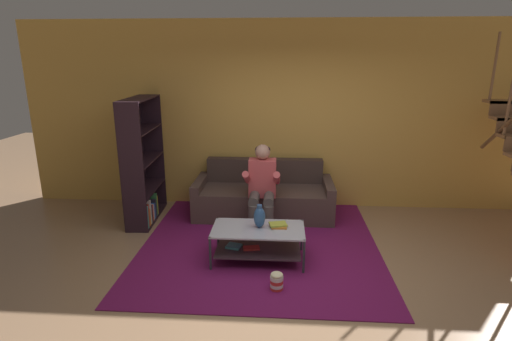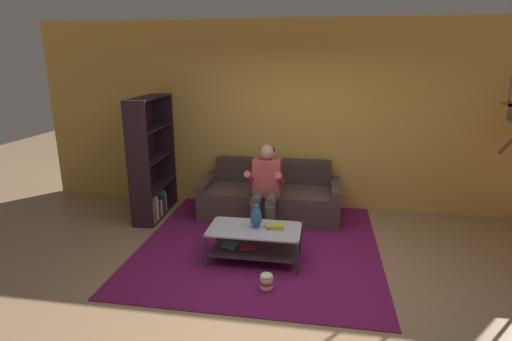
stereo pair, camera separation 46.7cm
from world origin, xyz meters
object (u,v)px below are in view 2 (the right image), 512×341
at_px(person_seated_center, 266,184).
at_px(book_stack, 275,226).
at_px(couch, 270,197).
at_px(bookshelf, 149,172).
at_px(coffee_table, 254,239).
at_px(popcorn_tub, 266,282).
at_px(vase, 256,217).

relative_size(person_seated_center, book_stack, 5.22).
distance_m(couch, bookshelf, 1.86).
distance_m(coffee_table, popcorn_tub, 0.69).
bearing_deg(coffee_table, couch, 89.84).
distance_m(couch, person_seated_center, 0.63).
distance_m(vase, book_stack, 0.25).
bearing_deg(popcorn_tub, person_seated_center, 98.60).
relative_size(couch, book_stack, 9.09).
xyz_separation_m(coffee_table, bookshelf, (-1.78, 1.15, 0.41)).
height_order(person_seated_center, popcorn_tub, person_seated_center).
height_order(couch, popcorn_tub, couch).
bearing_deg(person_seated_center, popcorn_tub, -81.40).
bearing_deg(book_stack, bookshelf, 151.62).
height_order(couch, book_stack, couch).
bearing_deg(vase, bookshelf, 148.31).
bearing_deg(couch, person_seated_center, -90.00).
bearing_deg(couch, coffee_table, -90.16).
bearing_deg(book_stack, popcorn_tub, -90.43).
bearing_deg(vase, book_stack, 4.71).
relative_size(bookshelf, popcorn_tub, 9.07).
bearing_deg(vase, person_seated_center, 91.15).
relative_size(person_seated_center, coffee_table, 1.10).
relative_size(coffee_table, bookshelf, 0.60).
distance_m(person_seated_center, coffee_table, 1.02).
bearing_deg(popcorn_tub, bookshelf, 138.84).
height_order(couch, coffee_table, couch).
bearing_deg(coffee_table, popcorn_tub, -68.77).
bearing_deg(couch, bookshelf, -170.26).
relative_size(coffee_table, book_stack, 4.74).
height_order(vase, book_stack, vase).
bearing_deg(person_seated_center, coffee_table, -90.25).
relative_size(book_stack, bookshelf, 0.13).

